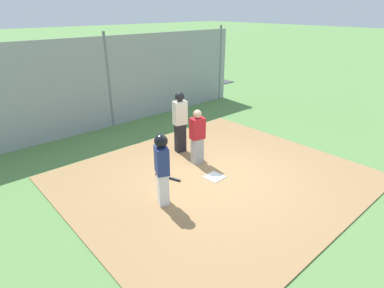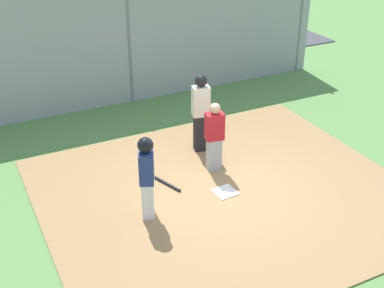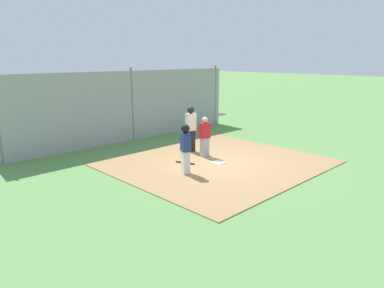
% 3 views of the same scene
% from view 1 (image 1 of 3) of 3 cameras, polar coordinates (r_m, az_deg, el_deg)
% --- Properties ---
extents(ground_plane, '(140.00, 140.00, 0.00)m').
position_cam_1_polar(ground_plane, '(8.29, 4.06, -6.17)').
color(ground_plane, '#5B8947').
extents(dirt_infield, '(7.20, 6.40, 0.03)m').
position_cam_1_polar(dirt_infield, '(8.29, 4.06, -6.08)').
color(dirt_infield, '#9E774C').
rests_on(dirt_infield, ground_plane).
extents(home_plate, '(0.47, 0.47, 0.02)m').
position_cam_1_polar(home_plate, '(8.27, 4.07, -5.93)').
color(home_plate, white).
rests_on(home_plate, dirt_infield).
extents(catcher, '(0.42, 0.33, 1.56)m').
position_cam_1_polar(catcher, '(8.67, 0.97, 1.40)').
color(catcher, '#9E9EA3').
rests_on(catcher, dirt_infield).
extents(umpire, '(0.43, 0.34, 1.85)m').
position_cam_1_polar(umpire, '(9.35, -2.17, 4.22)').
color(umpire, black).
rests_on(umpire, dirt_infield).
extents(runner, '(0.39, 0.45, 1.66)m').
position_cam_1_polar(runner, '(6.81, -5.43, -3.86)').
color(runner, silver).
rests_on(runner, dirt_infield).
extents(baseball_bat, '(0.31, 0.72, 0.06)m').
position_cam_1_polar(baseball_bat, '(8.22, -4.40, -5.97)').
color(baseball_bat, black).
rests_on(baseball_bat, dirt_infield).
extents(backstop_fence, '(12.00, 0.10, 3.35)m').
position_cam_1_polar(backstop_fence, '(11.82, -14.77, 10.56)').
color(backstop_fence, '#93999E').
rests_on(backstop_fence, ground_plane).
extents(parking_lot, '(18.00, 5.20, 0.04)m').
position_cam_1_polar(parking_lot, '(16.23, -21.74, 7.28)').
color(parking_lot, '#424247').
rests_on(parking_lot, ground_plane).
extents(parked_car_white, '(4.39, 2.30, 1.28)m').
position_cam_1_polar(parked_car_white, '(18.15, -4.29, 12.37)').
color(parked_car_white, silver).
rests_on(parked_car_white, parking_lot).
extents(parked_car_red, '(4.23, 1.95, 1.28)m').
position_cam_1_polar(parked_car_red, '(16.43, -20.96, 9.73)').
color(parked_car_red, maroon).
rests_on(parked_car_red, parking_lot).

